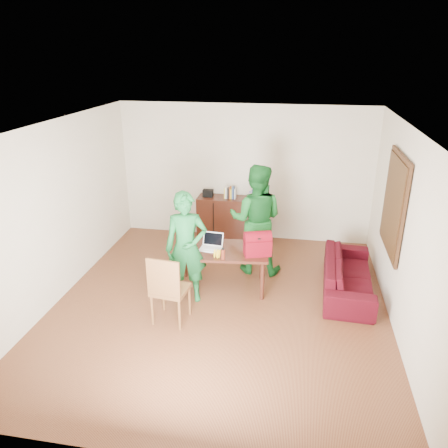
% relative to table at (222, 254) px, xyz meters
% --- Properties ---
extents(room, '(5.20, 5.70, 2.90)m').
position_rel_table_xyz_m(room, '(0.08, -0.43, 0.71)').
color(room, '#411D10').
rests_on(room, ground).
extents(table, '(1.54, 0.97, 0.68)m').
position_rel_table_xyz_m(table, '(0.00, 0.00, 0.00)').
color(table, black).
rests_on(table, ground).
extents(chair, '(0.53, 0.51, 1.05)m').
position_rel_table_xyz_m(chair, '(-0.55, -1.05, -0.30)').
color(chair, brown).
rests_on(chair, ground).
extents(person_near, '(0.72, 0.57, 1.74)m').
position_rel_table_xyz_m(person_near, '(-0.46, -0.44, 0.27)').
color(person_near, '#16662D').
rests_on(person_near, ground).
extents(person_far, '(0.96, 0.76, 1.91)m').
position_rel_table_xyz_m(person_far, '(0.46, 0.70, 0.35)').
color(person_far, '#145A1F').
rests_on(person_far, ground).
extents(laptop, '(0.35, 0.26, 0.24)m').
position_rel_table_xyz_m(laptop, '(-0.18, -0.04, 0.13)').
color(laptop, white).
rests_on(laptop, table).
extents(bananas, '(0.17, 0.14, 0.05)m').
position_rel_table_xyz_m(bananas, '(-0.02, -0.32, 0.11)').
color(bananas, gold).
rests_on(bananas, table).
extents(bottle, '(0.07, 0.07, 0.18)m').
position_rel_table_xyz_m(bottle, '(0.08, -0.34, 0.17)').
color(bottle, '#602315').
rests_on(bottle, table).
extents(red_bag, '(0.46, 0.35, 0.30)m').
position_rel_table_xyz_m(red_bag, '(0.57, -0.09, 0.23)').
color(red_bag, maroon).
rests_on(red_bag, table).
extents(sofa, '(0.84, 1.94, 0.56)m').
position_rel_table_xyz_m(sofa, '(2.02, 0.26, -0.32)').
color(sofa, '#370707').
rests_on(sofa, ground).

